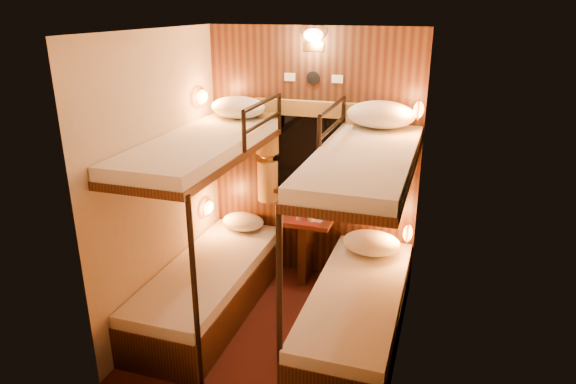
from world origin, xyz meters
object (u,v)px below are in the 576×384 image
(bunk_right, at_px, (358,276))
(table, at_px, (306,241))
(bunk_left, at_px, (209,253))
(bottle_right, at_px, (311,211))
(bottle_left, at_px, (299,210))

(bunk_right, xyz_separation_m, table, (-0.65, 0.78, -0.14))
(bunk_left, height_order, bottle_right, bunk_left)
(bunk_left, distance_m, bottle_right, 1.04)
(bottle_right, bearing_deg, bunk_right, -51.15)
(bottle_left, bearing_deg, bottle_right, -2.48)
(bunk_right, height_order, bottle_right, bunk_right)
(bunk_right, relative_size, bottle_left, 8.69)
(bunk_left, height_order, table, bunk_left)
(table, bearing_deg, bunk_left, -129.67)
(table, relative_size, bottle_left, 3.00)
(bunk_left, distance_m, table, 1.02)
(bunk_right, distance_m, bottle_right, 0.96)
(bunk_right, relative_size, table, 2.90)
(bottle_left, bearing_deg, bunk_left, -128.60)
(bunk_left, xyz_separation_m, bottle_left, (0.59, 0.74, 0.19))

